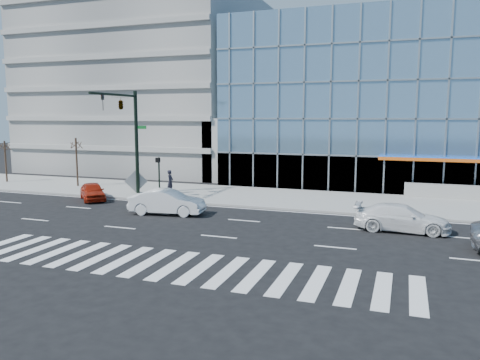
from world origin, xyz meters
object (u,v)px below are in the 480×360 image
(street_tree_far, at_px, (5,146))
(pedestrian, at_px, (170,182))
(tilted_panel, at_px, (136,181))
(ped_signal_post, at_px, (159,171))
(white_suv, at_px, (402,218))
(traffic_signal, at_px, (126,117))
(white_sedan, at_px, (167,202))
(red_sedan, at_px, (93,191))
(street_tree_near, at_px, (76,144))

(street_tree_far, bearing_deg, pedestrian, -2.75)
(tilted_panel, bearing_deg, pedestrian, -14.58)
(ped_signal_post, bearing_deg, white_suv, -14.38)
(ped_signal_post, height_order, tilted_panel, ped_signal_post)
(traffic_signal, distance_m, white_sedan, 9.05)
(red_sedan, xyz_separation_m, pedestrian, (4.45, 3.87, 0.42))
(ped_signal_post, distance_m, street_tree_near, 9.97)
(traffic_signal, xyz_separation_m, tilted_panel, (-0.22, 1.51, -5.10))
(traffic_signal, height_order, pedestrian, traffic_signal)
(ped_signal_post, xyz_separation_m, white_sedan, (3.27, -4.81, -1.35))
(white_sedan, bearing_deg, red_sedan, 63.24)
(street_tree_near, bearing_deg, white_suv, -14.62)
(tilted_panel, bearing_deg, red_sedan, -143.46)
(street_tree_far, bearing_deg, ped_signal_post, -8.31)
(pedestrian, distance_m, tilted_panel, 2.82)
(white_sedan, bearing_deg, street_tree_far, 62.76)
(street_tree_far, relative_size, white_suv, 0.77)
(street_tree_far, relative_size, tilted_panel, 2.98)
(tilted_panel, bearing_deg, street_tree_far, 148.13)
(ped_signal_post, height_order, white_sedan, ped_signal_post)
(white_suv, bearing_deg, street_tree_near, 76.33)
(ped_signal_post, relative_size, red_sedan, 0.78)
(ped_signal_post, distance_m, street_tree_far, 17.73)
(street_tree_near, height_order, tilted_panel, street_tree_near)
(street_tree_far, height_order, white_suv, street_tree_far)
(traffic_signal, height_order, street_tree_near, traffic_signal)
(ped_signal_post, xyz_separation_m, tilted_panel, (-2.71, 1.14, -1.07))
(street_tree_near, xyz_separation_m, red_sedan, (5.10, -4.72, -3.12))
(pedestrian, bearing_deg, traffic_signal, 123.76)
(white_suv, height_order, tilted_panel, tilted_panel)
(traffic_signal, xyz_separation_m, white_suv, (19.92, -4.09, -5.44))
(traffic_signal, distance_m, street_tree_far, 15.53)
(pedestrian, xyz_separation_m, tilted_panel, (-2.76, -0.58, -0.01))
(tilted_panel, bearing_deg, traffic_signal, -108.27)
(white_sedan, height_order, red_sedan, white_sedan)
(street_tree_near, relative_size, tilted_panel, 3.25)
(traffic_signal, xyz_separation_m, ped_signal_post, (2.50, 0.37, -4.02))
(red_sedan, bearing_deg, tilted_panel, 18.85)
(traffic_signal, height_order, tilted_panel, traffic_signal)
(pedestrian, bearing_deg, street_tree_far, 81.69)
(ped_signal_post, relative_size, street_tree_far, 0.78)
(street_tree_near, xyz_separation_m, street_tree_far, (-8.00, 0.00, -0.33))
(white_suv, distance_m, pedestrian, 18.45)
(ped_signal_post, bearing_deg, traffic_signal, -171.48)
(street_tree_near, distance_m, white_suv, 27.99)
(traffic_signal, height_order, white_sedan, traffic_signal)
(tilted_panel, bearing_deg, white_sedan, -71.17)
(street_tree_far, distance_m, pedestrian, 17.73)
(red_sedan, distance_m, tilted_panel, 3.72)
(red_sedan, bearing_deg, white_suv, -50.12)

